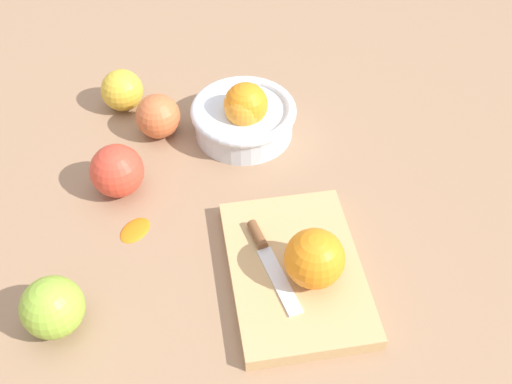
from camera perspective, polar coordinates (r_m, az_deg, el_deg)
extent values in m
plane|color=#997556|center=(0.93, -4.32, -0.60)|extent=(2.40, 2.40, 0.00)
cylinder|color=silver|center=(1.02, -1.15, 6.55)|extent=(0.16, 0.16, 0.05)
torus|color=silver|center=(1.01, -1.17, 7.57)|extent=(0.17, 0.17, 0.02)
sphere|color=orange|center=(0.99, -0.95, 8.11)|extent=(0.07, 0.07, 0.07)
sphere|color=orange|center=(0.99, -1.12, 7.77)|extent=(0.06, 0.06, 0.06)
cube|color=tan|center=(0.84, 3.67, -7.33)|extent=(0.26, 0.18, 0.02)
sphere|color=orange|center=(0.79, 5.44, -6.16)|extent=(0.08, 0.08, 0.08)
cube|color=silver|center=(0.81, 2.18, -8.19)|extent=(0.11, 0.04, 0.00)
cylinder|color=brown|center=(0.85, 0.13, -3.97)|extent=(0.05, 0.02, 0.01)
sphere|color=#8EB738|center=(0.81, -18.32, -10.10)|extent=(0.08, 0.08, 0.08)
sphere|color=#D6422D|center=(0.94, -12.75, 1.93)|extent=(0.08, 0.08, 0.08)
sphere|color=#CC6638|center=(1.03, -9.07, 6.95)|extent=(0.07, 0.07, 0.07)
sphere|color=gold|center=(1.09, -12.30, 9.20)|extent=(0.07, 0.07, 0.07)
ellipsoid|color=orange|center=(0.91, -11.17, -3.35)|extent=(0.06, 0.06, 0.01)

